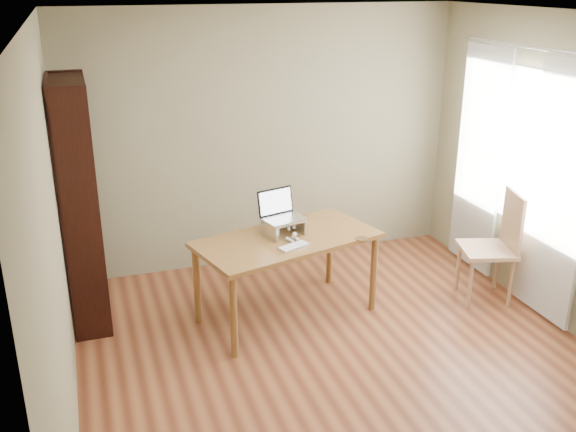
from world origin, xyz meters
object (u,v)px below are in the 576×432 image
(cat, at_px, (280,227))
(bookshelf, at_px, (80,204))
(desk, at_px, (287,247))
(keyboard, at_px, (294,246))
(laptop, at_px, (282,211))
(chair, at_px, (495,241))

(cat, bearing_deg, bookshelf, 144.84)
(desk, bearing_deg, bookshelf, 146.00)
(desk, relative_size, keyboard, 5.62)
(desk, distance_m, laptop, 0.31)
(bookshelf, relative_size, laptop, 5.34)
(cat, bearing_deg, desk, -96.52)
(laptop, height_order, chair, laptop)
(chair, bearing_deg, cat, -175.06)
(desk, height_order, keyboard, keyboard)
(chair, bearing_deg, desk, -172.00)
(keyboard, relative_size, chair, 0.29)
(cat, height_order, chair, chair)
(desk, relative_size, laptop, 4.30)
(cat, relative_size, chair, 0.45)
(keyboard, height_order, cat, cat)
(laptop, bearing_deg, bookshelf, 150.50)
(laptop, relative_size, keyboard, 1.31)
(keyboard, bearing_deg, desk, 64.75)
(desk, distance_m, chair, 1.94)
(cat, bearing_deg, laptop, 30.44)
(keyboard, bearing_deg, chair, -23.23)
(bookshelf, height_order, cat, bookshelf)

